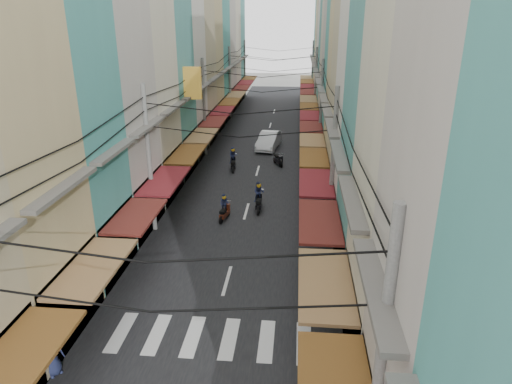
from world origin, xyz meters
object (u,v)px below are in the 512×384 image
Objects in this scene: bicycle at (390,279)px; market_umbrella at (414,307)px; white_car at (269,149)px; traffic_sign at (353,276)px.

market_umbrella reaches higher than bicycle.
white_car is 22.83m from bicycle.
white_car is at bearing 11.41° from bicycle.
market_umbrella reaches higher than white_car.
white_car reaches higher than bicycle.
white_car is at bearing 104.19° from market_umbrella.
traffic_sign is at bearing 131.47° from market_umbrella.
market_umbrella is 0.88× the size of traffic_sign.
market_umbrella is 2.79m from traffic_sign.
market_umbrella is (6.76, -26.73, 2.00)m from white_car.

